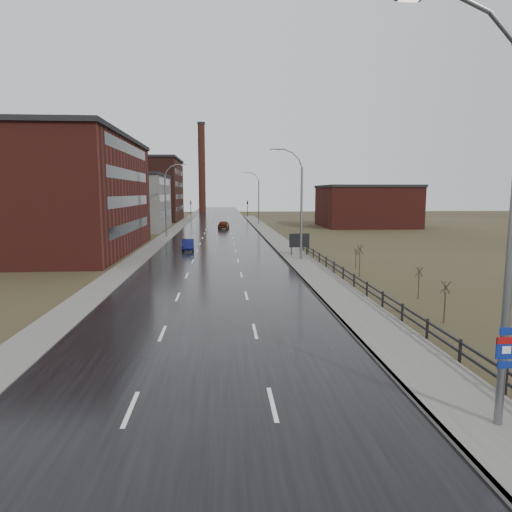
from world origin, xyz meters
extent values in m
plane|color=#2D2819|center=(0.00, 0.00, 0.00)|extent=(320.00, 320.00, 0.00)
cube|color=black|center=(0.00, 60.00, 0.03)|extent=(14.00, 300.00, 0.06)
cube|color=#595651|center=(8.60, 35.00, 0.09)|extent=(3.20, 180.00, 0.18)
cube|color=slate|center=(7.08, 35.00, 0.09)|extent=(0.16, 180.00, 0.18)
cube|color=#595651|center=(-8.20, 60.00, 0.06)|extent=(2.40, 260.00, 0.12)
cube|color=#471914|center=(-21.00, 45.00, 6.50)|extent=(22.00, 28.00, 13.00)
cube|color=black|center=(-21.00, 45.00, 13.25)|extent=(22.44, 28.56, 0.50)
cube|color=black|center=(-10.02, 45.00, 3.00)|extent=(0.06, 22.40, 1.20)
cube|color=black|center=(-10.02, 45.00, 6.00)|extent=(0.06, 22.40, 1.20)
cube|color=black|center=(-10.02, 45.00, 9.00)|extent=(0.06, 22.40, 1.20)
cube|color=black|center=(-10.02, 45.00, 12.00)|extent=(0.06, 22.40, 1.20)
cube|color=slate|center=(-18.00, 78.00, 5.00)|extent=(16.00, 20.00, 10.00)
cube|color=black|center=(-18.00, 78.00, 10.25)|extent=(16.32, 20.40, 0.50)
cube|color=black|center=(-10.02, 78.00, 3.00)|extent=(0.06, 16.00, 1.20)
cube|color=black|center=(-10.02, 78.00, 6.00)|extent=(0.06, 16.00, 1.20)
cube|color=black|center=(-10.02, 78.00, 9.00)|extent=(0.06, 16.00, 1.20)
cube|color=#331611|center=(-23.00, 108.00, 7.50)|extent=(26.00, 24.00, 15.00)
cube|color=black|center=(-23.00, 108.00, 15.25)|extent=(26.52, 24.48, 0.50)
cube|color=black|center=(-10.02, 108.00, 3.00)|extent=(0.06, 19.20, 1.20)
cube|color=black|center=(-10.02, 108.00, 6.00)|extent=(0.06, 19.20, 1.20)
cube|color=black|center=(-10.02, 108.00, 9.00)|extent=(0.06, 19.20, 1.20)
cube|color=black|center=(-10.02, 108.00, 12.00)|extent=(0.06, 19.20, 1.20)
cube|color=#471914|center=(30.30, 82.00, 4.00)|extent=(18.00, 16.00, 8.00)
cube|color=black|center=(30.30, 82.00, 8.25)|extent=(18.36, 16.32, 0.50)
cylinder|color=#331611|center=(-6.00, 150.00, 15.00)|extent=(2.40, 2.40, 30.00)
cylinder|color=black|center=(-6.00, 150.00, 30.30)|extent=(2.70, 2.70, 0.80)
cylinder|color=slate|center=(8.80, 2.00, 5.00)|extent=(0.24, 0.24, 10.00)
cylinder|color=slate|center=(8.06, 2.00, 11.28)|extent=(0.91, 0.14, 0.91)
cylinder|color=slate|center=(7.25, 2.00, 11.82)|extent=(1.12, 0.14, 0.57)
cube|color=silver|center=(5.54, 2.00, 11.86)|extent=(0.50, 0.20, 0.04)
cube|color=navy|center=(8.80, 1.88, 3.05)|extent=(0.45, 0.04, 0.22)
cube|color=navy|center=(8.80, 1.88, 2.55)|extent=(0.60, 0.04, 0.65)
cube|color=maroon|center=(8.80, 1.87, 2.78)|extent=(0.60, 0.04, 0.20)
cube|color=navy|center=(8.80, 1.88, 2.05)|extent=(0.45, 0.04, 0.22)
cube|color=silver|center=(8.80, 1.86, 2.50)|extent=(0.26, 0.02, 0.22)
cylinder|color=slate|center=(8.80, 36.00, 4.75)|extent=(0.24, 0.24, 9.50)
cylinder|color=slate|center=(8.63, 36.00, 9.90)|extent=(0.51, 0.14, 0.98)
cylinder|color=slate|center=(8.16, 36.00, 10.62)|extent=(0.81, 0.14, 0.81)
cylinder|color=slate|center=(7.44, 36.00, 11.09)|extent=(0.98, 0.14, 0.51)
cylinder|color=slate|center=(6.60, 36.00, 11.26)|extent=(1.01, 0.14, 0.14)
cube|color=slate|center=(5.91, 36.00, 11.21)|extent=(0.70, 0.28, 0.18)
cube|color=silver|center=(5.91, 36.00, 11.11)|extent=(0.50, 0.20, 0.04)
cylinder|color=slate|center=(-8.00, 62.00, 4.75)|extent=(0.24, 0.24, 9.50)
cylinder|color=slate|center=(-7.83, 62.00, 9.90)|extent=(0.51, 0.14, 0.98)
cylinder|color=slate|center=(-7.36, 62.00, 10.62)|extent=(0.81, 0.14, 0.81)
cylinder|color=slate|center=(-6.64, 62.00, 11.09)|extent=(0.98, 0.14, 0.51)
cylinder|color=slate|center=(-5.80, 62.00, 11.26)|extent=(1.01, 0.14, 0.14)
cube|color=slate|center=(-5.11, 62.00, 11.21)|extent=(0.70, 0.28, 0.18)
cube|color=silver|center=(-5.11, 62.00, 11.11)|extent=(0.50, 0.20, 0.04)
cylinder|color=slate|center=(8.80, 90.00, 4.75)|extent=(0.24, 0.24, 9.50)
cylinder|color=slate|center=(8.63, 90.00, 9.90)|extent=(0.51, 0.14, 0.98)
cylinder|color=slate|center=(8.16, 90.00, 10.62)|extent=(0.81, 0.14, 0.81)
cylinder|color=slate|center=(7.44, 90.00, 11.09)|extent=(0.98, 0.14, 0.51)
cylinder|color=slate|center=(6.60, 90.00, 11.26)|extent=(1.01, 0.14, 0.14)
cube|color=slate|center=(5.91, 90.00, 11.21)|extent=(0.70, 0.28, 0.18)
cube|color=silver|center=(5.91, 90.00, 11.11)|extent=(0.50, 0.20, 0.04)
cube|color=black|center=(10.30, 4.00, 0.55)|extent=(0.10, 0.10, 1.10)
cube|color=black|center=(10.30, 7.00, 0.55)|extent=(0.10, 0.10, 1.10)
cube|color=black|center=(10.30, 10.00, 0.55)|extent=(0.10, 0.10, 1.10)
cube|color=black|center=(10.30, 13.00, 0.55)|extent=(0.10, 0.10, 1.10)
cube|color=black|center=(10.30, 16.00, 0.55)|extent=(0.10, 0.10, 1.10)
cube|color=black|center=(10.30, 19.00, 0.55)|extent=(0.10, 0.10, 1.10)
cube|color=black|center=(10.30, 22.00, 0.55)|extent=(0.10, 0.10, 1.10)
cube|color=black|center=(10.30, 25.00, 0.55)|extent=(0.10, 0.10, 1.10)
cube|color=black|center=(10.30, 28.00, 0.55)|extent=(0.10, 0.10, 1.10)
cube|color=black|center=(10.30, 31.00, 0.55)|extent=(0.10, 0.10, 1.10)
cube|color=black|center=(10.30, 34.00, 0.55)|extent=(0.10, 0.10, 1.10)
cube|color=black|center=(10.30, 37.00, 0.55)|extent=(0.10, 0.10, 1.10)
cube|color=black|center=(10.30, 40.00, 0.55)|extent=(0.10, 0.10, 1.10)
cube|color=black|center=(10.30, 43.00, 0.55)|extent=(0.10, 0.10, 1.10)
cube|color=black|center=(10.30, 18.50, 0.95)|extent=(0.08, 53.00, 0.10)
cube|color=black|center=(10.30, 18.50, 0.55)|extent=(0.08, 53.00, 0.10)
cylinder|color=#382D23|center=(12.60, 12.92, 0.85)|extent=(0.08, 0.08, 1.70)
cylinder|color=#382D23|center=(12.65, 12.92, 1.95)|extent=(0.04, 0.57, 0.67)
cylinder|color=#382D23|center=(12.62, 12.97, 1.95)|extent=(0.55, 0.22, 0.68)
cylinder|color=#382D23|center=(12.56, 12.95, 1.95)|extent=(0.33, 0.49, 0.69)
cylinder|color=#382D23|center=(12.56, 12.89, 1.95)|extent=(0.33, 0.49, 0.69)
cylinder|color=#382D23|center=(12.62, 12.87, 1.95)|extent=(0.55, 0.22, 0.68)
cylinder|color=#382D23|center=(13.61, 18.48, 0.79)|extent=(0.08, 0.08, 1.59)
cylinder|color=#382D23|center=(13.66, 18.48, 1.83)|extent=(0.04, 0.54, 0.63)
cylinder|color=#382D23|center=(13.62, 18.53, 1.83)|extent=(0.51, 0.21, 0.64)
cylinder|color=#382D23|center=(13.57, 18.51, 1.83)|extent=(0.31, 0.46, 0.65)
cylinder|color=#382D23|center=(13.57, 18.45, 1.83)|extent=(0.31, 0.46, 0.65)
cylinder|color=#382D23|center=(13.62, 18.43, 1.83)|extent=(0.51, 0.21, 0.64)
cylinder|color=#382D23|center=(12.09, 26.55, 1.00)|extent=(0.08, 0.08, 2.01)
cylinder|color=#382D23|center=(12.14, 26.55, 2.31)|extent=(0.04, 0.67, 0.79)
cylinder|color=#382D23|center=(12.11, 26.60, 2.31)|extent=(0.64, 0.25, 0.80)
cylinder|color=#382D23|center=(12.05, 26.58, 2.31)|extent=(0.38, 0.57, 0.81)
cylinder|color=#382D23|center=(12.05, 26.52, 2.31)|extent=(0.38, 0.57, 0.81)
cylinder|color=#382D23|center=(12.11, 26.50, 2.31)|extent=(0.64, 0.25, 0.80)
cylinder|color=#382D23|center=(12.98, 30.58, 0.70)|extent=(0.08, 0.08, 1.40)
cylinder|color=#382D23|center=(13.03, 30.58, 1.61)|extent=(0.04, 0.48, 0.56)
cylinder|color=#382D23|center=(13.00, 30.63, 1.61)|extent=(0.45, 0.19, 0.56)
cylinder|color=#382D23|center=(12.94, 30.61, 1.61)|extent=(0.28, 0.41, 0.57)
cylinder|color=#382D23|center=(12.94, 30.55, 1.61)|extent=(0.28, 0.41, 0.57)
cylinder|color=#382D23|center=(13.00, 30.54, 1.61)|extent=(0.45, 0.19, 0.56)
cube|color=black|center=(8.25, 38.89, 0.90)|extent=(0.10, 0.10, 1.80)
cube|color=black|center=(9.95, 38.89, 0.90)|extent=(0.10, 0.10, 1.80)
cube|color=silver|center=(9.10, 38.84, 1.81)|extent=(2.12, 0.08, 1.42)
cube|color=black|center=(9.10, 38.79, 1.81)|extent=(2.22, 0.04, 1.52)
cylinder|color=black|center=(-8.00, 120.00, 2.60)|extent=(0.16, 0.16, 5.20)
imported|color=black|center=(-8.00, 120.00, 4.75)|extent=(0.58, 2.73, 1.10)
sphere|color=#FF190C|center=(-8.00, 119.85, 5.05)|extent=(0.18, 0.18, 0.18)
cylinder|color=black|center=(8.00, 120.00, 2.60)|extent=(0.16, 0.16, 5.20)
imported|color=black|center=(8.00, 120.00, 4.75)|extent=(0.58, 2.73, 1.10)
sphere|color=#FF190C|center=(8.00, 119.85, 5.05)|extent=(0.18, 0.18, 0.18)
imported|color=#0D1142|center=(-3.43, 45.20, 0.67)|extent=(1.66, 4.12, 1.33)
imported|color=#45170B|center=(1.03, 77.96, 0.80)|extent=(2.49, 4.91, 1.60)
camera|label=1|loc=(0.70, -10.13, 6.97)|focal=32.00mm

